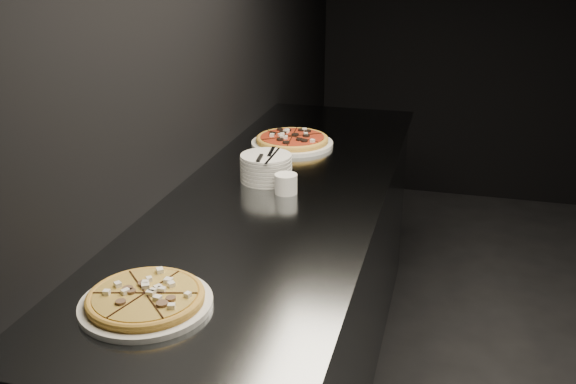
% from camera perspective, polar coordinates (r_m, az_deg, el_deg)
% --- Properties ---
extents(wall_left, '(0.02, 5.00, 2.80)m').
position_cam_1_polar(wall_left, '(2.33, -9.48, 12.52)').
color(wall_left, black).
rests_on(wall_left, floor).
extents(counter, '(0.74, 2.44, 0.92)m').
position_cam_1_polar(counter, '(2.53, -0.38, -9.22)').
color(counter, slate).
rests_on(counter, floor).
extents(pizza_mushroom, '(0.35, 0.35, 0.04)m').
position_cam_1_polar(pizza_mushroom, '(1.61, -12.53, -9.29)').
color(pizza_mushroom, silver).
rests_on(pizza_mushroom, counter).
extents(pizza_tomato, '(0.42, 0.42, 0.04)m').
position_cam_1_polar(pizza_tomato, '(2.79, 0.38, 4.60)').
color(pizza_tomato, silver).
rests_on(pizza_tomato, counter).
extents(plate_stack, '(0.19, 0.19, 0.10)m').
position_cam_1_polar(plate_stack, '(2.37, -1.96, 2.19)').
color(plate_stack, silver).
rests_on(plate_stack, counter).
extents(cutlery, '(0.07, 0.20, 0.01)m').
position_cam_1_polar(cutlery, '(2.34, -1.90, 3.26)').
color(cutlery, silver).
rests_on(cutlery, plate_stack).
extents(ramekin, '(0.08, 0.08, 0.07)m').
position_cam_1_polar(ramekin, '(2.25, -0.19, 0.79)').
color(ramekin, silver).
rests_on(ramekin, counter).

